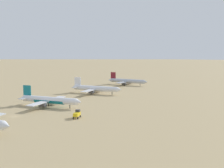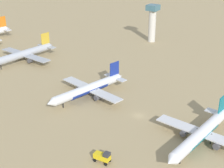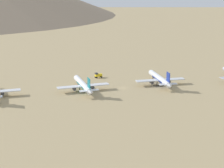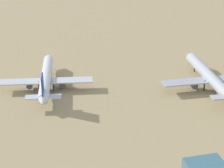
{
  "view_description": "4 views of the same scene",
  "coord_description": "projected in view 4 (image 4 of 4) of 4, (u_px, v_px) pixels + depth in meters",
  "views": [
    {
      "loc": [
        89.07,
        -121.09,
        33.68
      ],
      "look_at": [
        22.1,
        96.64,
        6.22
      ],
      "focal_mm": 45.87,
      "sensor_mm": 36.0,
      "label": 1
    },
    {
      "loc": [
        98.61,
        57.63,
        63.46
      ],
      "look_at": [
        -8.61,
        -19.03,
        5.62
      ],
      "focal_mm": 53.08,
      "sensor_mm": 36.0,
      "label": 2
    },
    {
      "loc": [
        -216.88,
        98.61,
        68.96
      ],
      "look_at": [
        -0.05,
        8.5,
        3.61
      ],
      "focal_mm": 59.73,
      "sensor_mm": 36.0,
      "label": 3
    },
    {
      "loc": [
        -155.81,
        -12.74,
        73.63
      ],
      "look_at": [
        -13.06,
        -48.54,
        4.47
      ],
      "focal_mm": 73.03,
      "sensor_mm": 36.0,
      "label": 4
    }
  ],
  "objects": [
    {
      "name": "parked_jet_1",
      "position": [
        210.0,
        77.0,
        168.25
      ],
      "size": [
        45.29,
        36.77,
        13.07
      ],
      "color": "#B2B7C1",
      "rests_on": "ground"
    },
    {
      "name": "parked_jet_2",
      "position": [
        46.0,
        78.0,
        167.92
      ],
      "size": [
        42.25,
        34.57,
        12.23
      ],
      "color": "silver",
      "rests_on": "ground"
    }
  ]
}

